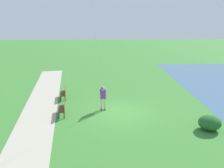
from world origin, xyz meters
TOP-DOWN VIEW (x-y plane):
  - ground_plane at (0.00, 0.00)m, footprint 120.00×120.00m
  - walkway_path at (5.36, 2.00)m, footprint 6.82×32.02m
  - person_kite_flyer at (1.17, -0.56)m, footprint 0.51×0.63m
  - park_bench_near_walkway at (4.40, -3.18)m, footprint 0.64×1.55m
  - park_bench_far_walkway at (3.92, 0.28)m, footprint 0.64×1.55m
  - lakeside_shrub at (-5.10, 2.82)m, footprint 1.32×1.23m

SIDE VIEW (x-z plane):
  - ground_plane at x=0.00m, z-range 0.00..0.00m
  - walkway_path at x=5.36m, z-range 0.00..0.02m
  - lakeside_shrub at x=-5.10m, z-range 0.00..0.89m
  - park_bench_near_walkway at x=4.40m, z-range 0.07..0.95m
  - park_bench_far_walkway at x=3.92m, z-range 0.07..0.95m
  - person_kite_flyer at x=1.17m, z-range 0.13..1.96m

